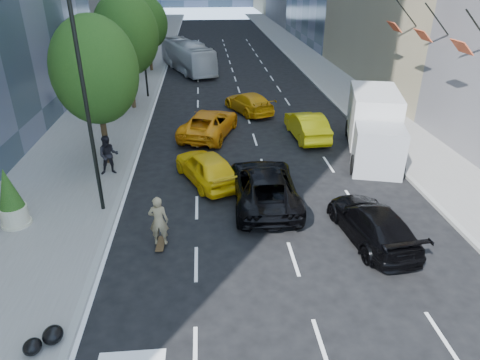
{
  "coord_description": "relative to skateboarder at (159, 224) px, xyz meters",
  "views": [
    {
      "loc": [
        -1.99,
        -12.35,
        9.42
      ],
      "look_at": [
        -0.65,
        3.32,
        1.6
      ],
      "focal_mm": 32.0,
      "sensor_mm": 36.0,
      "label": 1
    }
  ],
  "objects": [
    {
      "name": "ground",
      "position": [
        3.83,
        -1.19,
        -0.99
      ],
      "size": [
        160.0,
        160.0,
        0.0
      ],
      "primitive_type": "plane",
      "color": "black",
      "rests_on": "ground"
    },
    {
      "name": "sidewalk_left",
      "position": [
        -5.17,
        28.81,
        -0.91
      ],
      "size": [
        6.0,
        120.0,
        0.15
      ],
      "primitive_type": "cube",
      "color": "slate",
      "rests_on": "ground"
    },
    {
      "name": "sidewalk_right",
      "position": [
        13.83,
        28.81,
        -0.91
      ],
      "size": [
        4.0,
        120.0,
        0.15
      ],
      "primitive_type": "cube",
      "color": "slate",
      "rests_on": "ground"
    },
    {
      "name": "lamp_near",
      "position": [
        -2.5,
        2.81,
        4.83
      ],
      "size": [
        2.13,
        0.22,
        10.0
      ],
      "color": "black",
      "rests_on": "sidewalk_left"
    },
    {
      "name": "lamp_far",
      "position": [
        -2.5,
        20.81,
        4.83
      ],
      "size": [
        2.13,
        0.22,
        10.0
      ],
      "color": "black",
      "rests_on": "sidewalk_left"
    },
    {
      "name": "tree_near",
      "position": [
        -3.37,
        7.81,
        3.98
      ],
      "size": [
        4.2,
        4.2,
        7.46
      ],
      "color": "#322613",
      "rests_on": "sidewalk_left"
    },
    {
      "name": "tree_mid",
      "position": [
        -3.37,
        17.81,
        4.33
      ],
      "size": [
        4.5,
        4.5,
        7.99
      ],
      "color": "#322613",
      "rests_on": "sidewalk_left"
    },
    {
      "name": "tree_far",
      "position": [
        -3.37,
        30.81,
        3.64
      ],
      "size": [
        3.9,
        3.9,
        6.92
      ],
      "color": "#322613",
      "rests_on": "sidewalk_left"
    },
    {
      "name": "traffic_signal",
      "position": [
        -2.57,
        38.81,
        3.25
      ],
      "size": [
        2.48,
        0.53,
        5.2
      ],
      "color": "black",
      "rests_on": "sidewalk_left"
    },
    {
      "name": "facade_flags",
      "position": [
        14.47,
        8.81,
        5.2
      ],
      "size": [
        1.85,
        13.3,
        2.05
      ],
      "color": "black",
      "rests_on": "ground"
    },
    {
      "name": "skateboarder",
      "position": [
        0.0,
        0.0,
        0.0
      ],
      "size": [
        0.74,
        0.51,
        1.97
      ],
      "primitive_type": "imported",
      "rotation": [
        0.0,
        0.0,
        3.08
      ],
      "color": "#7C6E4E",
      "rests_on": "ground"
    },
    {
      "name": "black_sedan_lincoln",
      "position": [
        4.33,
        3.06,
        -0.16
      ],
      "size": [
        2.82,
        5.96,
        1.64
      ],
      "primitive_type": "imported",
      "rotation": [
        0.0,
        0.0,
        3.13
      ],
      "color": "black",
      "rests_on": "ground"
    },
    {
      "name": "black_sedan_mercedes",
      "position": [
        8.03,
        -0.19,
        -0.27
      ],
      "size": [
        2.59,
        5.16,
        1.44
      ],
      "primitive_type": "imported",
      "rotation": [
        0.0,
        0.0,
        3.26
      ],
      "color": "black",
      "rests_on": "ground"
    },
    {
      "name": "taxi_a",
      "position": [
        1.83,
        5.31,
        -0.2
      ],
      "size": [
        3.53,
        4.99,
        1.58
      ],
      "primitive_type": "imported",
      "rotation": [
        0.0,
        0.0,
        3.54
      ],
      "color": "yellow",
      "rests_on": "ground"
    },
    {
      "name": "taxi_b",
      "position": [
        8.03,
        10.9,
        -0.19
      ],
      "size": [
        1.99,
        4.92,
        1.59
      ],
      "primitive_type": "imported",
      "rotation": [
        0.0,
        0.0,
        3.21
      ],
      "color": "#DBC90B",
      "rests_on": "ground"
    },
    {
      "name": "taxi_c",
      "position": [
        2.08,
        11.81,
        -0.2
      ],
      "size": [
        4.26,
        6.19,
        1.57
      ],
      "primitive_type": "imported",
      "rotation": [
        0.0,
        0.0,
        2.82
      ],
      "color": "orange",
      "rests_on": "ground"
    },
    {
      "name": "taxi_d",
      "position": [
        5.03,
        16.37,
        -0.27
      ],
      "size": [
        3.72,
        5.31,
        1.43
      ],
      "primitive_type": "imported",
      "rotation": [
        0.0,
        0.0,
        3.53
      ],
      "color": "orange",
      "rests_on": "ground"
    },
    {
      "name": "city_bus",
      "position": [
        0.3,
        30.76,
        0.48
      ],
      "size": [
        5.86,
        10.71,
        2.92
      ],
      "primitive_type": "imported",
      "rotation": [
        0.0,
        0.0,
        0.35
      ],
      "color": "silver",
      "rests_on": "ground"
    },
    {
      "name": "box_truck",
      "position": [
        11.11,
        8.17,
        0.7
      ],
      "size": [
        4.18,
        7.34,
        3.32
      ],
      "rotation": [
        0.0,
        0.0,
        -0.26
      ],
      "color": "#B9B9B9",
      "rests_on": "ground"
    },
    {
      "name": "pedestrian_a",
      "position": [
        -2.97,
        6.33,
        0.16
      ],
      "size": [
        1.06,
        0.88,
        2.0
      ],
      "primitive_type": "imported",
      "rotation": [
        0.0,
        0.0,
        0.13
      ],
      "color": "black",
      "rests_on": "sidewalk_left"
    },
    {
      "name": "pedestrian_b",
      "position": [
        -7.37,
        16.81,
        -0.04
      ],
      "size": [
        0.96,
        0.88,
        1.58
      ],
      "primitive_type": "imported",
      "rotation": [
        0.0,
        0.0,
        2.46
      ],
      "color": "black",
      "rests_on": "sidewalk_left"
    },
    {
      "name": "planter_shrub",
      "position": [
        -5.88,
        1.81,
        0.34
      ],
      "size": [
        1.03,
        1.03,
        2.48
      ],
      "color": "#BDB99D",
      "rests_on": "sidewalk_left"
    },
    {
      "name": "garbage_bags",
      "position": [
        -2.73,
        -4.66,
        -0.61
      ],
      "size": [
        0.96,
        0.92,
        0.47
      ],
      "color": "black",
      "rests_on": "sidewalk_left"
    }
  ]
}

